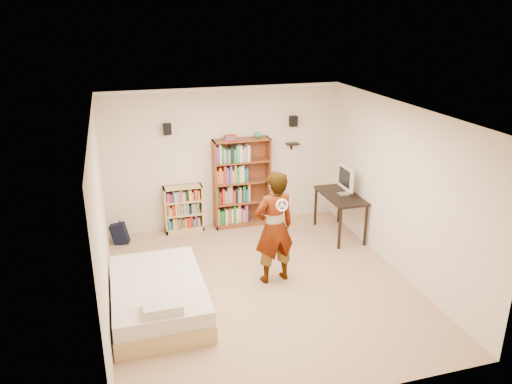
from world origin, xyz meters
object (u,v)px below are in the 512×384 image
tall_bookshelf (242,183)px  person (274,228)px  low_bookshelf (184,209)px  daybed (158,292)px  computer_desk (340,215)px

tall_bookshelf → person: person is taller
low_bookshelf → daybed: size_ratio=0.46×
daybed → person: bearing=11.2°
computer_desk → tall_bookshelf: bearing=149.5°
tall_bookshelf → person: bearing=-91.9°
tall_bookshelf → low_bookshelf: tall_bookshelf is taller
tall_bookshelf → person: (-0.07, -2.22, 0.03)m
low_bookshelf → person: (1.07, -2.24, 0.44)m
tall_bookshelf → low_bookshelf: bearing=178.8°
tall_bookshelf → computer_desk: size_ratio=1.47×
low_bookshelf → computer_desk: size_ratio=0.76×
low_bookshelf → person: person is taller
daybed → person: 1.95m
computer_desk → person: size_ratio=0.66×
low_bookshelf → person: 2.52m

